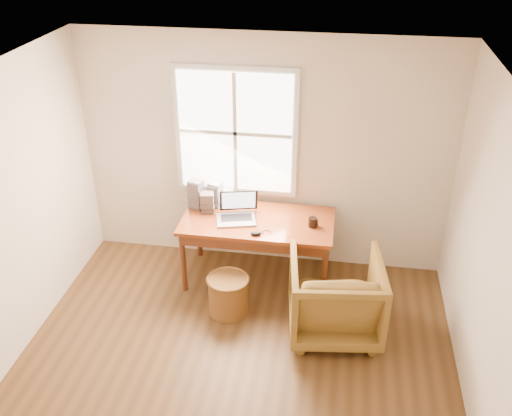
{
  "coord_description": "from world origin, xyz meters",
  "views": [
    {
      "loc": [
        0.8,
        -3.3,
        3.8
      ],
      "look_at": [
        0.01,
        1.65,
        0.97
      ],
      "focal_mm": 40.0,
      "sensor_mm": 36.0,
      "label": 1
    }
  ],
  "objects": [
    {
      "name": "wicker_stool",
      "position": [
        -0.2,
        1.18,
        0.2
      ],
      "size": [
        0.44,
        0.44,
        0.4
      ],
      "primitive_type": "cylinder",
      "rotation": [
        0.0,
        0.0,
        -0.09
      ],
      "color": "brown",
      "rests_on": "room_shell"
    },
    {
      "name": "mouse",
      "position": [
        0.03,
        1.5,
        0.77
      ],
      "size": [
        0.12,
        0.09,
        0.04
      ],
      "primitive_type": "ellipsoid",
      "rotation": [
        0.0,
        0.0,
        0.23
      ],
      "color": "black",
      "rests_on": "desk"
    },
    {
      "name": "armchair",
      "position": [
        0.86,
        1.08,
        0.4
      ],
      "size": [
        0.96,
        0.99,
        0.8
      ],
      "primitive_type": "imported",
      "rotation": [
        0.0,
        0.0,
        3.27
      ],
      "color": "olive",
      "rests_on": "room_shell"
    },
    {
      "name": "cd_stack_b",
      "position": [
        -0.56,
        1.89,
        0.86
      ],
      "size": [
        0.16,
        0.14,
        0.22
      ],
      "primitive_type": "cube",
      "rotation": [
        0.0,
        0.0,
        0.14
      ],
      "color": "#242529",
      "rests_on": "desk"
    },
    {
      "name": "coffee_mug",
      "position": [
        0.58,
        1.75,
        0.8
      ],
      "size": [
        0.1,
        0.1,
        0.1
      ],
      "primitive_type": "cylinder",
      "rotation": [
        0.0,
        0.0,
        0.13
      ],
      "color": "black",
      "rests_on": "desk"
    },
    {
      "name": "room_shell",
      "position": [
        -0.02,
        0.16,
        1.32
      ],
      "size": [
        4.04,
        4.54,
        2.64
      ],
      "color": "brown",
      "rests_on": "ground"
    },
    {
      "name": "cd_stack_a",
      "position": [
        -0.5,
        2.03,
        0.89
      ],
      "size": [
        0.17,
        0.16,
        0.28
      ],
      "primitive_type": "cube",
      "rotation": [
        0.0,
        0.0,
        -0.3
      ],
      "color": "#ABB1B7",
      "rests_on": "desk"
    },
    {
      "name": "cd_stack_c",
      "position": [
        -0.7,
        1.97,
        0.91
      ],
      "size": [
        0.18,
        0.16,
        0.32
      ],
      "primitive_type": "cube",
      "rotation": [
        0.0,
        0.0,
        -0.32
      ],
      "color": "gray",
      "rests_on": "desk"
    },
    {
      "name": "desk",
      "position": [
        0.0,
        1.8,
        0.73
      ],
      "size": [
        1.6,
        0.8,
        0.04
      ],
      "primitive_type": "cube",
      "color": "brown",
      "rests_on": "room_shell"
    },
    {
      "name": "cd_stack_d",
      "position": [
        -0.39,
        2.07,
        0.84
      ],
      "size": [
        0.17,
        0.16,
        0.18
      ],
      "primitive_type": "cube",
      "rotation": [
        0.0,
        0.0,
        0.24
      ],
      "color": "#B5BAC2",
      "rests_on": "desk"
    },
    {
      "name": "laptop",
      "position": [
        -0.22,
        1.74,
        0.91
      ],
      "size": [
        0.52,
        0.53,
        0.32
      ],
      "primitive_type": null,
      "rotation": [
        0.0,
        0.0,
        0.25
      ],
      "color": "#A6A8AD",
      "rests_on": "desk"
    }
  ]
}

